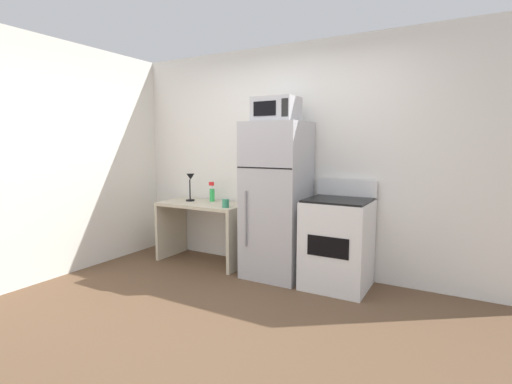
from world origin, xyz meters
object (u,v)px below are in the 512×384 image
at_px(refrigerator, 276,201).
at_px(microwave, 276,110).
at_px(oven_range, 337,243).
at_px(spray_bottle, 212,194).
at_px(desk, 204,221).
at_px(desk_lamp, 190,183).
at_px(coffee_mug, 226,203).

height_order(refrigerator, microwave, microwave).
bearing_deg(oven_range, spray_bottle, 174.58).
height_order(desk, refrigerator, refrigerator).
height_order(desk_lamp, oven_range, desk_lamp).
bearing_deg(desk_lamp, refrigerator, -1.74).
relative_size(spray_bottle, microwave, 0.54).
xyz_separation_m(desk_lamp, spray_bottle, (0.24, 0.13, -0.14)).
bearing_deg(oven_range, microwave, -177.95).
xyz_separation_m(desk_lamp, refrigerator, (1.24, -0.04, -0.14)).
height_order(coffee_mug, refrigerator, refrigerator).
height_order(desk_lamp, microwave, microwave).
bearing_deg(desk_lamp, coffee_mug, -15.07).
height_order(desk_lamp, coffee_mug, desk_lamp).
xyz_separation_m(desk, microwave, (1.02, -0.04, 1.32)).
relative_size(coffee_mug, refrigerator, 0.06).
relative_size(refrigerator, oven_range, 1.55).
height_order(coffee_mug, spray_bottle, spray_bottle).
relative_size(desk_lamp, coffee_mug, 3.72).
xyz_separation_m(coffee_mug, refrigerator, (0.58, 0.14, 0.06)).
distance_m(coffee_mug, spray_bottle, 0.51).
height_order(coffee_mug, microwave, microwave).
relative_size(desk_lamp, refrigerator, 0.21).
relative_size(spray_bottle, refrigerator, 0.15).
bearing_deg(desk_lamp, desk, -5.26).
height_order(desk, microwave, microwave).
relative_size(desk_lamp, oven_range, 0.32).
relative_size(desk, coffee_mug, 11.76).
distance_m(desk, oven_range, 1.72).
distance_m(spray_bottle, refrigerator, 1.01).
relative_size(coffee_mug, spray_bottle, 0.38).
xyz_separation_m(desk, refrigerator, (1.02, -0.02, 0.33)).
bearing_deg(desk_lamp, microwave, -2.72).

